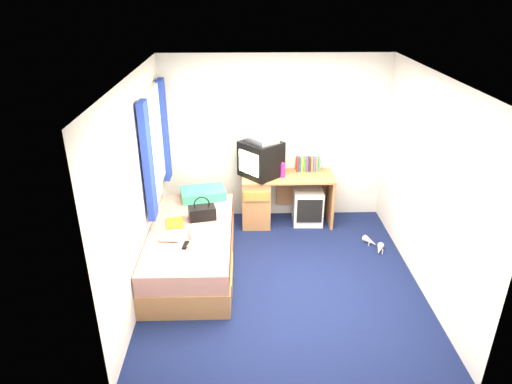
{
  "coord_description": "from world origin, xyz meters",
  "views": [
    {
      "loc": [
        -0.43,
        -4.54,
        3.27
      ],
      "look_at": [
        -0.29,
        0.7,
        0.83
      ],
      "focal_mm": 32.0,
      "sensor_mm": 36.0,
      "label": 1
    }
  ],
  "objects_px": {
    "towel": "(204,232)",
    "magazine": "(175,223)",
    "white_heels": "(375,245)",
    "storage_cube": "(308,206)",
    "crt_tv": "(261,159)",
    "desk": "(268,197)",
    "pillow": "(203,194)",
    "aerosol_can": "(280,170)",
    "water_bottle": "(169,239)",
    "pink_water_bottle": "(283,171)",
    "bed": "(192,248)",
    "picture_frame": "(319,166)",
    "vcr": "(261,139)",
    "colour_swatch_fan": "(194,249)",
    "remote_control": "(186,245)",
    "handbag": "(202,212)"
  },
  "relations": [
    {
      "from": "aerosol_can",
      "to": "water_bottle",
      "type": "bearing_deg",
      "value": -133.91
    },
    {
      "from": "handbag",
      "to": "colour_swatch_fan",
      "type": "xyz_separation_m",
      "value": [
        -0.04,
        -0.71,
        -0.08
      ]
    },
    {
      "from": "pillow",
      "to": "pink_water_bottle",
      "type": "distance_m",
      "value": 1.15
    },
    {
      "from": "bed",
      "to": "pillow",
      "type": "relative_size",
      "value": 3.38
    },
    {
      "from": "white_heels",
      "to": "colour_swatch_fan",
      "type": "bearing_deg",
      "value": -160.26
    },
    {
      "from": "crt_tv",
      "to": "magazine",
      "type": "height_order",
      "value": "crt_tv"
    },
    {
      "from": "vcr",
      "to": "water_bottle",
      "type": "xyz_separation_m",
      "value": [
        -1.1,
        -1.44,
        -0.71
      ]
    },
    {
      "from": "remote_control",
      "to": "white_heels",
      "type": "bearing_deg",
      "value": 25.2
    },
    {
      "from": "magazine",
      "to": "white_heels",
      "type": "distance_m",
      "value": 2.66
    },
    {
      "from": "magazine",
      "to": "colour_swatch_fan",
      "type": "xyz_separation_m",
      "value": [
        0.29,
        -0.59,
        -0.0
      ]
    },
    {
      "from": "picture_frame",
      "to": "handbag",
      "type": "xyz_separation_m",
      "value": [
        -1.62,
        -1.05,
        -0.19
      ]
    },
    {
      "from": "pink_water_bottle",
      "to": "magazine",
      "type": "height_order",
      "value": "pink_water_bottle"
    },
    {
      "from": "desk",
      "to": "water_bottle",
      "type": "xyz_separation_m",
      "value": [
        -1.21,
        -1.44,
        0.17
      ]
    },
    {
      "from": "aerosol_can",
      "to": "remote_control",
      "type": "distance_m",
      "value": 1.95
    },
    {
      "from": "desk",
      "to": "water_bottle",
      "type": "height_order",
      "value": "desk"
    },
    {
      "from": "pillow",
      "to": "white_heels",
      "type": "height_order",
      "value": "pillow"
    },
    {
      "from": "vcr",
      "to": "magazine",
      "type": "height_order",
      "value": "vcr"
    },
    {
      "from": "remote_control",
      "to": "pillow",
      "type": "bearing_deg",
      "value": 93.02
    },
    {
      "from": "pink_water_bottle",
      "to": "colour_swatch_fan",
      "type": "height_order",
      "value": "pink_water_bottle"
    },
    {
      "from": "pillow",
      "to": "remote_control",
      "type": "height_order",
      "value": "pillow"
    },
    {
      "from": "crt_tv",
      "to": "storage_cube",
      "type": "bearing_deg",
      "value": 46.68
    },
    {
      "from": "towel",
      "to": "desk",
      "type": "bearing_deg",
      "value": 57.74
    },
    {
      "from": "vcr",
      "to": "water_bottle",
      "type": "relative_size",
      "value": 2.17
    },
    {
      "from": "pink_water_bottle",
      "to": "storage_cube",
      "type": "bearing_deg",
      "value": 8.63
    },
    {
      "from": "desk",
      "to": "pillow",
      "type": "bearing_deg",
      "value": -162.9
    },
    {
      "from": "storage_cube",
      "to": "crt_tv",
      "type": "height_order",
      "value": "crt_tv"
    },
    {
      "from": "desk",
      "to": "picture_frame",
      "type": "xyz_separation_m",
      "value": [
        0.75,
        0.16,
        0.41
      ]
    },
    {
      "from": "picture_frame",
      "to": "water_bottle",
      "type": "xyz_separation_m",
      "value": [
        -1.95,
        -1.6,
        -0.24
      ]
    },
    {
      "from": "colour_swatch_fan",
      "to": "remote_control",
      "type": "relative_size",
      "value": 1.38
    },
    {
      "from": "desk",
      "to": "remote_control",
      "type": "bearing_deg",
      "value": -123.45
    },
    {
      "from": "remote_control",
      "to": "handbag",
      "type": "bearing_deg",
      "value": 85.52
    },
    {
      "from": "storage_cube",
      "to": "crt_tv",
      "type": "relative_size",
      "value": 0.77
    },
    {
      "from": "handbag",
      "to": "water_bottle",
      "type": "xyz_separation_m",
      "value": [
        -0.33,
        -0.55,
        -0.05
      ]
    },
    {
      "from": "desk",
      "to": "pink_water_bottle",
      "type": "bearing_deg",
      "value": -20.0
    },
    {
      "from": "bed",
      "to": "picture_frame",
      "type": "height_order",
      "value": "picture_frame"
    },
    {
      "from": "white_heels",
      "to": "magazine",
      "type": "bearing_deg",
      "value": -174.82
    },
    {
      "from": "towel",
      "to": "picture_frame",
      "type": "bearing_deg",
      "value": 43.02
    },
    {
      "from": "handbag",
      "to": "remote_control",
      "type": "distance_m",
      "value": 0.66
    },
    {
      "from": "pillow",
      "to": "towel",
      "type": "distance_m",
      "value": 1.03
    },
    {
      "from": "pillow",
      "to": "desk",
      "type": "distance_m",
      "value": 0.97
    },
    {
      "from": "crt_tv",
      "to": "colour_swatch_fan",
      "type": "bearing_deg",
      "value": -68.83
    },
    {
      "from": "water_bottle",
      "to": "colour_swatch_fan",
      "type": "distance_m",
      "value": 0.34
    },
    {
      "from": "pillow",
      "to": "magazine",
      "type": "relative_size",
      "value": 2.12
    },
    {
      "from": "towel",
      "to": "magazine",
      "type": "relative_size",
      "value": 1.02
    },
    {
      "from": "picture_frame",
      "to": "desk",
      "type": "bearing_deg",
      "value": -161.77
    },
    {
      "from": "crt_tv",
      "to": "pink_water_bottle",
      "type": "xyz_separation_m",
      "value": [
        0.3,
        -0.07,
        -0.15
      ]
    },
    {
      "from": "picture_frame",
      "to": "bed",
      "type": "bearing_deg",
      "value": -136.95
    },
    {
      "from": "bed",
      "to": "desk",
      "type": "xyz_separation_m",
      "value": [
        1.0,
        1.15,
        0.14
      ]
    },
    {
      "from": "pillow",
      "to": "picture_frame",
      "type": "bearing_deg",
      "value": 14.92
    },
    {
      "from": "picture_frame",
      "to": "colour_swatch_fan",
      "type": "height_order",
      "value": "picture_frame"
    }
  ]
}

